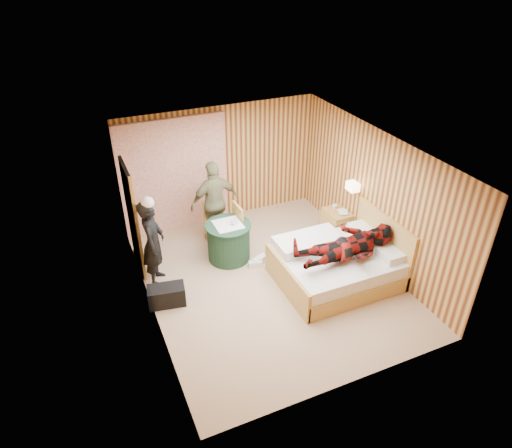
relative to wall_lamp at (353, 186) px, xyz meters
name	(u,v)px	position (x,y,z in m)	size (l,w,h in m)	color
floor	(270,280)	(-1.92, -0.45, -1.30)	(4.20, 5.00, 0.01)	tan
ceiling	(272,151)	(-1.92, -0.45, 1.20)	(4.20, 5.00, 0.01)	silver
wall_back	(220,165)	(-1.92, 2.05, -0.05)	(4.20, 0.02, 2.50)	#E8B159
wall_left	(145,250)	(-4.02, -0.45, -0.05)	(0.02, 5.00, 2.50)	#E8B159
wall_right	(375,197)	(0.18, -0.45, -0.05)	(0.02, 5.00, 2.50)	#E8B159
curtain	(175,176)	(-2.92, 1.98, -0.10)	(2.20, 0.08, 2.40)	silver
doorway	(132,219)	(-3.98, 0.95, -0.28)	(0.06, 0.90, 2.05)	black
wall_lamp	(353,186)	(0.00, 0.00, 0.00)	(0.26, 0.24, 0.16)	gold
bed	(337,264)	(-0.80, -0.88, -0.98)	(2.04, 1.61, 1.10)	tan
nightstand	(336,223)	(-0.04, 0.34, -1.00)	(0.44, 0.60, 0.58)	tan
round_table	(229,241)	(-2.35, 0.49, -0.92)	(0.86, 0.86, 0.76)	#214830
chair_far	(216,218)	(-2.36, 1.17, -0.76)	(0.49, 0.49, 0.93)	tan
chair_near	(233,226)	(-2.18, 0.70, -0.73)	(0.46, 0.46, 0.99)	tan
duffel_bag	(167,295)	(-3.77, -0.33, -1.13)	(0.61, 0.33, 0.35)	black
sneaker_left	(255,264)	(-2.00, 0.03, -1.25)	(0.25, 0.10, 0.11)	silver
sneaker_right	(260,260)	(-1.87, 0.10, -1.23)	(0.30, 0.12, 0.13)	silver
woman_standing	(153,243)	(-3.77, 0.35, -0.49)	(0.59, 0.39, 1.63)	black
man_at_table	(215,202)	(-2.35, 1.21, -0.44)	(1.01, 0.42, 1.72)	olive
man_on_bed	(349,239)	(-0.77, -1.11, -0.32)	(1.77, 0.67, 0.86)	maroon
book_lower	(339,212)	(-0.04, 0.29, -0.71)	(0.17, 0.22, 0.02)	silver
book_upper	(339,211)	(-0.04, 0.29, -0.69)	(0.16, 0.22, 0.02)	silver
cup_nightstand	(334,207)	(-0.04, 0.47, -0.68)	(0.10, 0.10, 0.09)	silver
cup_table	(234,222)	(-2.25, 0.44, -0.49)	(0.12, 0.12, 0.10)	silver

